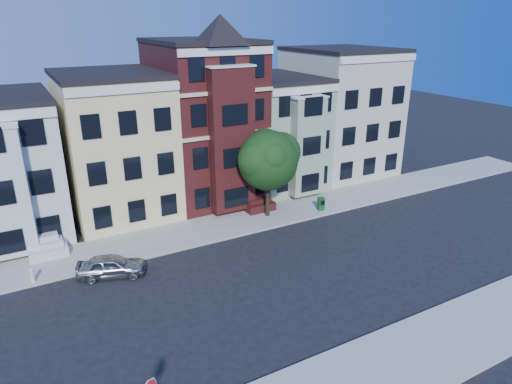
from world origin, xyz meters
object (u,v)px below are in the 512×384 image
street_tree (268,164)px  newspaper_box (321,204)px  parked_car (111,266)px  fire_hydrant (33,276)px

street_tree → newspaper_box: bearing=-15.0°
street_tree → parked_car: (-11.85, -2.82, -3.43)m
street_tree → fire_hydrant: size_ratio=11.74×
parked_car → fire_hydrant: size_ratio=5.68×
street_tree → newspaper_box: 5.40m
parked_car → newspaper_box: (15.88, 1.74, 0.00)m
newspaper_box → fire_hydrant: bearing=-165.9°
street_tree → parked_car: street_tree is taller
street_tree → fire_hydrant: 16.32m
parked_car → newspaper_box: bearing=-65.7°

